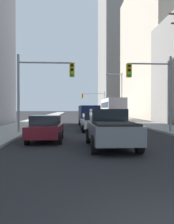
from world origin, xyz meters
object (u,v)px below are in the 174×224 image
at_px(cargo_van_navy, 89,114).
at_px(sedan_red, 116,118).
at_px(sedan_white, 93,122).
at_px(traffic_signal_far_right, 94,99).
at_px(sedan_maroon, 46,128).
at_px(traffic_signal_near_left, 43,80).
at_px(traffic_signal_near_right, 152,81).
at_px(pickup_truck_grey, 110,128).
at_px(city_bus, 112,109).

height_order(cargo_van_navy, sedan_red, cargo_van_navy).
xyz_separation_m(sedan_white, traffic_signal_far_right, (3.52, 37.11, 3.35)).
bearing_deg(sedan_maroon, sedan_white, 63.02).
distance_m(sedan_red, traffic_signal_near_left, 13.33).
bearing_deg(cargo_van_navy, traffic_signal_far_right, 83.52).
relative_size(traffic_signal_near_left, traffic_signal_near_right, 1.00).
height_order(cargo_van_navy, sedan_maroon, cargo_van_navy).
bearing_deg(traffic_signal_far_right, pickup_truck_grey, -94.23).
distance_m(sedan_maroon, traffic_signal_far_right, 44.25).
bearing_deg(traffic_signal_near_right, cargo_van_navy, 114.46).
xyz_separation_m(sedan_maroon, traffic_signal_near_left, (-0.64, 4.44, 3.30)).
bearing_deg(sedan_maroon, cargo_van_navy, 76.05).
bearing_deg(traffic_signal_near_left, traffic_signal_far_right, 79.22).
xyz_separation_m(traffic_signal_near_left, traffic_signal_far_right, (7.46, 39.15, 0.05)).
bearing_deg(sedan_red, pickup_truck_grey, -101.08).
bearing_deg(traffic_signal_far_right, traffic_signal_near_right, -88.69).
distance_m(city_bus, pickup_truck_grey, 26.72).
distance_m(cargo_van_navy, traffic_signal_near_right, 10.69).
xyz_separation_m(sedan_white, traffic_signal_near_right, (4.41, -2.04, 3.26)).
xyz_separation_m(cargo_van_navy, sedan_white, (-0.14, -7.36, -0.52)).
distance_m(pickup_truck_grey, sedan_maroon, 4.21).
distance_m(sedan_red, traffic_signal_near_right, 11.06).
xyz_separation_m(traffic_signal_near_right, traffic_signal_far_right, (-0.90, 39.15, 0.09)).
xyz_separation_m(city_bus, traffic_signal_far_right, (-0.98, 19.72, 2.19)).
xyz_separation_m(pickup_truck_grey, sedan_maroon, (-3.41, 2.47, -0.16)).
xyz_separation_m(sedan_red, traffic_signal_near_left, (-7.47, -10.53, 3.30)).
distance_m(cargo_van_navy, sedan_maroon, 14.27).
height_order(pickup_truck_grey, sedan_maroon, pickup_truck_grey).
relative_size(city_bus, sedan_maroon, 2.71).
bearing_deg(traffic_signal_near_right, sedan_red, 94.80).
distance_m(sedan_white, sedan_red, 9.20).
bearing_deg(sedan_white, sedan_maroon, -116.98).
bearing_deg(sedan_white, traffic_signal_near_right, -24.82).
xyz_separation_m(sedan_white, traffic_signal_near_left, (-3.94, -2.04, 3.30)).
relative_size(pickup_truck_grey, traffic_signal_near_right, 0.90).
relative_size(pickup_truck_grey, traffic_signal_near_left, 0.90).
bearing_deg(city_bus, traffic_signal_far_right, 92.84).
relative_size(cargo_van_navy, traffic_signal_far_right, 0.88).
relative_size(sedan_maroon, sedan_red, 1.01).
distance_m(sedan_maroon, traffic_signal_near_left, 5.57).
xyz_separation_m(sedan_maroon, traffic_signal_far_right, (6.82, 43.59, 3.35)).
relative_size(cargo_van_navy, sedan_red, 1.25).
bearing_deg(traffic_signal_far_right, city_bus, -87.16).
bearing_deg(sedan_red, cargo_van_navy, -161.50).
relative_size(sedan_maroon, traffic_signal_near_left, 0.71).
xyz_separation_m(sedan_red, traffic_signal_near_right, (0.89, -10.53, 3.26)).
relative_size(sedan_white, traffic_signal_near_left, 0.71).
xyz_separation_m(city_bus, cargo_van_navy, (-4.36, -10.03, -0.64)).
bearing_deg(sedan_maroon, traffic_signal_far_right, 81.11).
relative_size(traffic_signal_near_right, traffic_signal_far_right, 1.00).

